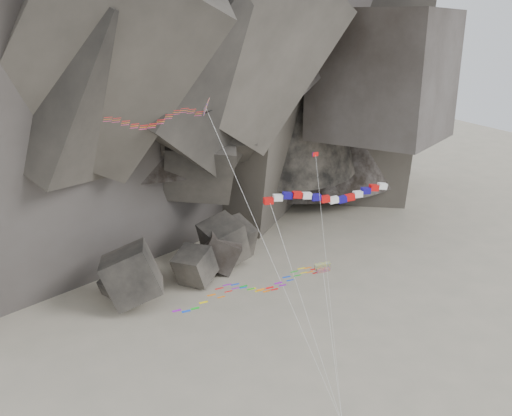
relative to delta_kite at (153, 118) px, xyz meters
name	(u,v)px	position (x,y,z in m)	size (l,w,h in m)	color
boulder_field	(116,279)	(1.55, 28.81, -27.62)	(55.36, 16.47, 9.06)	#47423F
delta_kite	(153,118)	(0.00, 0.00, 0.00)	(18.10, 9.75, 29.97)	red
banner_kite	(328,196)	(14.53, -3.55, -7.60)	(11.68, 6.60, 21.61)	red
parafoil_kite	(247,287)	(5.90, -4.79, -14.12)	(15.25, 4.28, 15.27)	yellow
pennant_kite	(322,223)	(13.04, -5.07, -9.43)	(1.40, 4.69, 25.19)	red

